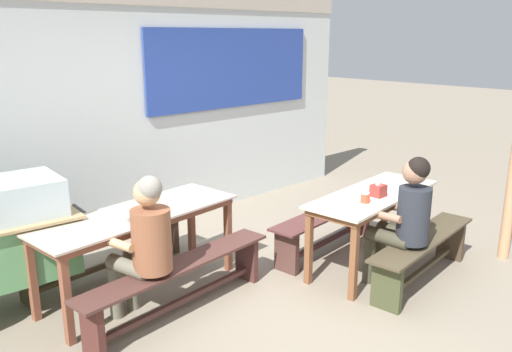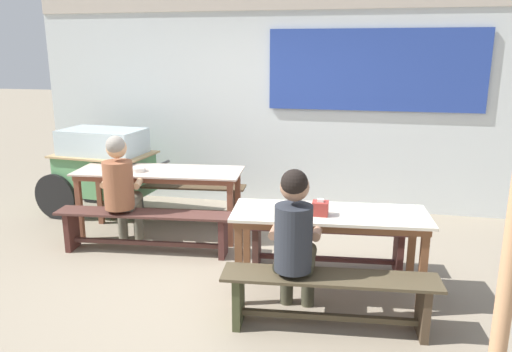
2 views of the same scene
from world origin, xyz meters
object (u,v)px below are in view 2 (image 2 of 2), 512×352
person_near_front (295,236)px  tissue_box (320,208)px  dining_table_near (329,222)px  food_cart (103,164)px  bench_near_back (327,241)px  bench_far_back (174,197)px  condiment_jar (290,208)px  person_left_back_turned (121,185)px  bench_near_front (329,294)px  dining_table_far (160,177)px  soup_bowl (138,169)px  bench_far_front (145,225)px

person_near_front → tissue_box: 0.44m
dining_table_near → food_cart: size_ratio=1.04×
bench_near_back → person_near_front: (-0.18, -1.03, 0.43)m
bench_far_back → condiment_jar: (1.74, -1.76, 0.53)m
person_left_back_turned → bench_near_back: bearing=-1.5°
bench_near_front → person_near_front: 0.51m
dining_table_far → tissue_box: (1.94, -1.19, 0.14)m
dining_table_near → bench_near_back: size_ratio=1.04×
condiment_jar → soup_bowl: condiment_jar is taller
tissue_box → condiment_jar: 0.25m
dining_table_far → food_cart: 1.15m
bench_far_front → food_cart: food_cart is taller
dining_table_near → person_near_front: person_near_front is taller
bench_far_back → condiment_jar: 2.53m
bench_near_front → food_cart: (-3.07, 2.18, 0.37)m
person_near_front → soup_bowl: 2.48m
dining_table_near → condiment_jar: bearing=-159.6°
food_cart → tissue_box: (2.95, -1.73, 0.16)m
tissue_box → dining_table_far: bearing=148.4°
soup_bowl → person_near_front: bearing=-36.6°
dining_table_far → bench_far_front: size_ratio=1.01×
food_cart → bench_near_back: bearing=-20.2°
bench_far_back → food_cart: size_ratio=1.13×
dining_table_far → person_near_front: size_ratio=1.52×
dining_table_near → bench_near_front: (0.05, -0.54, -0.39)m
bench_near_back → person_left_back_turned: size_ratio=1.30×
person_near_front → condiment_jar: (-0.09, 0.37, 0.10)m
bench_near_back → bench_near_front: bearing=-84.6°
bench_near_back → food_cart: size_ratio=1.01×
dining_table_near → person_near_front: 0.54m
bench_near_back → person_left_back_turned: 2.23m
bench_near_back → person_left_back_turned: bearing=178.5°
condiment_jar → bench_far_back: bearing=134.6°
dining_table_far → bench_far_back: size_ratio=1.06×
bench_far_front → food_cart: bearing=134.5°
dining_table_far → bench_near_front: 2.66m
bench_far_front → bench_far_back: bearing=95.5°
dining_table_far → food_cart: size_ratio=1.19×
dining_table_far → dining_table_near: same height
bench_far_back → soup_bowl: 0.84m
food_cart → tissue_box: size_ratio=11.65×
bench_near_front → person_left_back_turned: size_ratio=1.32×
tissue_box → condiment_jar: bearing=-174.2°
bench_near_back → tissue_box: tissue_box is taller
food_cart → soup_bowl: 1.04m
person_near_front → condiment_jar: 0.39m
bench_far_front → tissue_box: bearing=-19.0°
tissue_box → soup_bowl: size_ratio=0.83×
food_cart → person_left_back_turned: size_ratio=1.29×
bench_near_back → food_cart: bearing=159.8°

